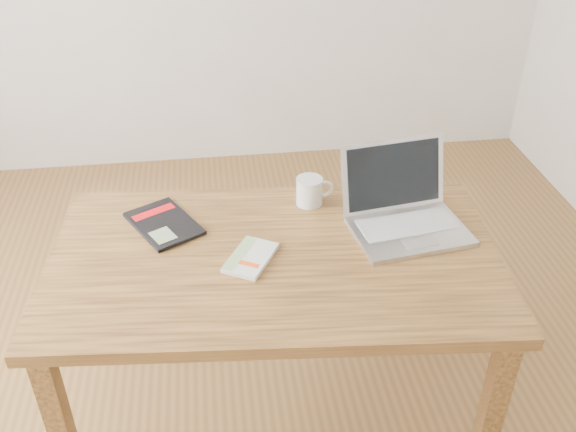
{
  "coord_description": "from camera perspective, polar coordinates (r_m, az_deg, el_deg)",
  "views": [
    {
      "loc": [
        0.02,
        -1.62,
        1.94
      ],
      "look_at": [
        0.24,
        0.0,
        0.85
      ],
      "focal_mm": 40.0,
      "sensor_mm": 36.0,
      "label": 1
    }
  ],
  "objects": [
    {
      "name": "black_guidebook",
      "position": [
        2.13,
        -10.98,
        -0.66
      ],
      "size": [
        0.27,
        0.31,
        0.01
      ],
      "rotation": [
        0.0,
        0.0,
        0.51
      ],
      "color": "black",
      "rests_on": "desk"
    },
    {
      "name": "laptop",
      "position": [
        2.11,
        10.26,
        0.45
      ],
      "size": [
        0.4,
        0.37,
        0.25
      ],
      "rotation": [
        0.0,
        0.0,
        0.15
      ],
      "color": "silver",
      "rests_on": "desk"
    },
    {
      "name": "room",
      "position": [
        1.72,
        -10.59,
        13.33
      ],
      "size": [
        4.04,
        4.04,
        2.7
      ],
      "color": "brown",
      "rests_on": "ground"
    },
    {
      "name": "desk",
      "position": [
        2.02,
        -1.18,
        -5.52
      ],
      "size": [
        1.45,
        0.91,
        0.75
      ],
      "rotation": [
        0.0,
        0.0,
        -0.09
      ],
      "color": "brown",
      "rests_on": "ground"
    },
    {
      "name": "white_guidebook",
      "position": [
        1.95,
        -3.34,
        -3.72
      ],
      "size": [
        0.19,
        0.22,
        0.02
      ],
      "rotation": [
        0.0,
        0.0,
        -0.51
      ],
      "color": "beige",
      "rests_on": "desk"
    },
    {
      "name": "coffee_mug",
      "position": [
        2.19,
        1.99,
        2.27
      ],
      "size": [
        0.13,
        0.09,
        0.1
      ],
      "rotation": [
        0.0,
        0.0,
        0.11
      ],
      "color": "white",
      "rests_on": "desk"
    }
  ]
}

